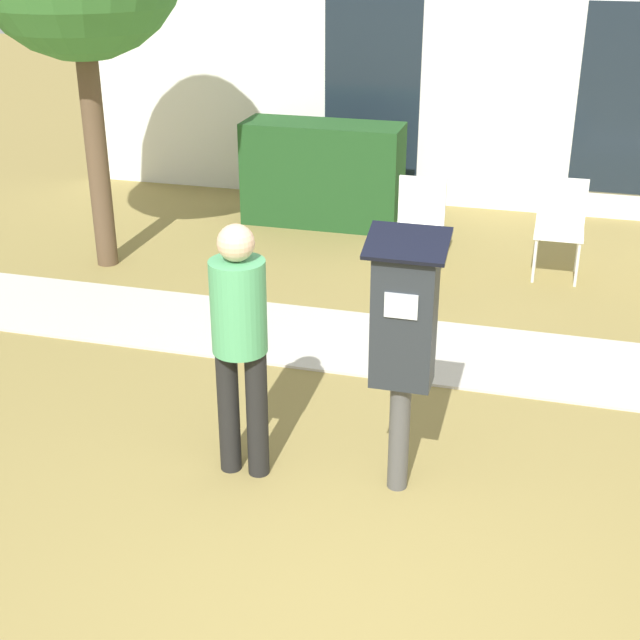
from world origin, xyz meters
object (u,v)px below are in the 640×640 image
object	(u,v)px
person_standing	(240,333)
parking_meter	(404,332)
outdoor_chair_left	(419,219)
outdoor_chair_middle	(560,220)

from	to	relation	value
person_standing	parking_meter	bearing A→B (deg)	0.83
outdoor_chair_left	outdoor_chair_middle	xyz separation A→B (m)	(1.27, 0.31, 0.00)
person_standing	outdoor_chair_left	distance (m)	3.62
outdoor_chair_middle	parking_meter	bearing A→B (deg)	-98.26
person_standing	outdoor_chair_left	bearing A→B (deg)	78.52
person_standing	outdoor_chair_left	xyz separation A→B (m)	(0.46, 3.57, -0.40)
parking_meter	outdoor_chair_middle	size ratio (longest dim) A/B	1.77
parking_meter	outdoor_chair_middle	world-z (taller)	parking_meter
parking_meter	person_standing	size ratio (longest dim) A/B	1.01
person_standing	outdoor_chair_left	size ratio (longest dim) A/B	1.76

